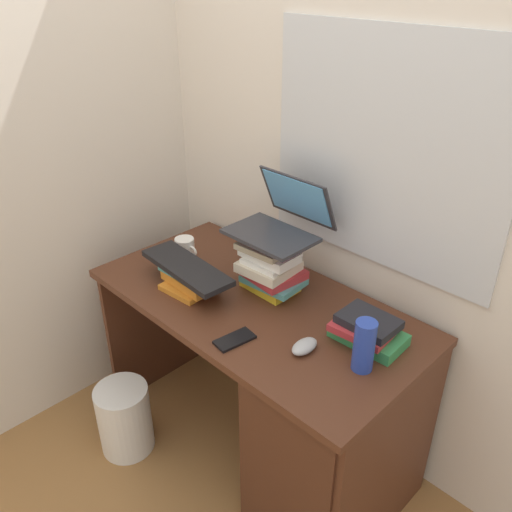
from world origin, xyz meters
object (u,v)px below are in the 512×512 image
keyboard (187,267)px  cell_phone (235,340)px  mug (185,248)px  computer_mouse (304,346)px  wastebasket (125,418)px  book_stack_tall (271,265)px  laptop (282,219)px  book_stack_side (368,329)px  book_stack_keyboard_riser (190,279)px  desk (313,415)px  water_bottle (364,346)px

keyboard → cell_phone: (0.37, -0.09, -0.09)m
mug → cell_phone: (0.56, -0.24, -0.04)m
computer_mouse → wastebasket: computer_mouse is taller
book_stack_tall → laptop: bearing=93.7°
mug → book_stack_side: bearing=5.0°
book_stack_keyboard_riser → keyboard: 0.05m
desk → book_stack_keyboard_riser: bearing=-170.8°
computer_mouse → cell_phone: 0.23m
mug → cell_phone: mug is taller
laptop → cell_phone: (0.13, -0.37, -0.28)m
mug → water_bottle: size_ratio=0.68×
book_stack_keyboard_riser → book_stack_side: 0.70m
book_stack_tall → water_bottle: bearing=-13.2°
book_stack_keyboard_riser → book_stack_side: book_stack_side is taller
laptop → desk: bearing=-27.7°
keyboard → mug: bearing=147.5°
desk → water_bottle: (0.18, -0.00, 0.42)m
keyboard → wastebasket: bearing=-109.3°
keyboard → computer_mouse: size_ratio=4.04×
book_stack_keyboard_riser → laptop: (0.22, 0.27, 0.24)m
computer_mouse → book_stack_side: bearing=59.3°
water_bottle → computer_mouse: bearing=-160.9°
computer_mouse → mug: size_ratio=0.88×
mug → cell_phone: size_ratio=0.87×
cell_phone → keyboard: bearing=173.9°
desk → book_stack_tall: book_stack_tall is taller
water_bottle → wastebasket: (-0.87, -0.38, -0.66)m
desk → keyboard: (-0.57, -0.10, 0.43)m
desk → mug: bearing=176.6°
book_stack_keyboard_riser → water_bottle: 0.74m
book_stack_keyboard_riser → desk: bearing=9.2°
desk → wastebasket: (-0.69, -0.38, -0.24)m
book_stack_tall → laptop: laptop is taller
book_stack_side → laptop: bearing=173.1°
desk → water_bottle: 0.46m
computer_mouse → keyboard: bearing=-176.9°
book_stack_side → cell_phone: book_stack_side is taller
keyboard → desk: bearing=13.4°
computer_mouse → laptop: bearing=143.8°
desk → cell_phone: (-0.20, -0.19, 0.34)m
book_stack_side → keyboard: size_ratio=0.57×
laptop → wastebasket: bearing=-122.4°
book_stack_tall → wastebasket: (-0.36, -0.50, -0.69)m
book_stack_tall → book_stack_side: bearing=0.9°
water_bottle → mug: bearing=177.0°
keyboard → cell_phone: size_ratio=3.09×
book_stack_side → cell_phone: size_ratio=1.77×
desk → laptop: (-0.33, 0.18, 0.61)m
desk → computer_mouse: bearing=-93.7°
mug → water_bottle: bearing=-3.0°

